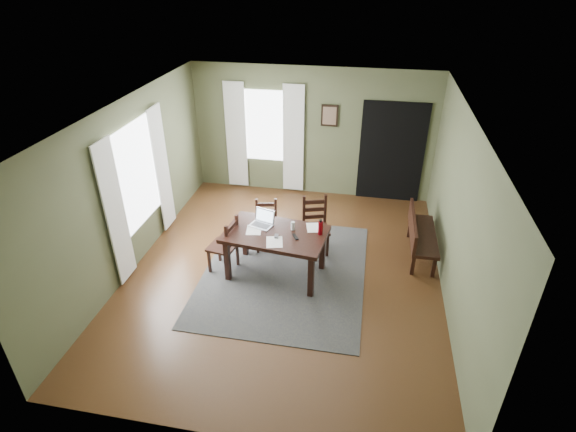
% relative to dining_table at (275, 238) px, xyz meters
% --- Properties ---
extents(ground, '(5.00, 6.00, 0.01)m').
position_rel_dining_table_xyz_m(ground, '(0.13, 0.07, -0.71)').
color(ground, '#492C16').
extents(room_shell, '(5.02, 6.02, 2.71)m').
position_rel_dining_table_xyz_m(room_shell, '(0.13, 0.07, 1.10)').
color(room_shell, '#515839').
rests_on(room_shell, ground).
extents(rug, '(2.60, 3.20, 0.01)m').
position_rel_dining_table_xyz_m(rug, '(0.13, 0.07, -0.69)').
color(rug, '#363636').
rests_on(rug, ground).
extents(dining_table, '(1.67, 1.12, 0.79)m').
position_rel_dining_table_xyz_m(dining_table, '(0.00, 0.00, 0.00)').
color(dining_table, black).
rests_on(dining_table, rug).
extents(chair_end, '(0.49, 0.49, 0.96)m').
position_rel_dining_table_xyz_m(chair_end, '(-0.82, -0.03, -0.23)').
color(chair_end, black).
rests_on(chair_end, rug).
extents(chair_back_left, '(0.46, 0.46, 0.88)m').
position_rel_dining_table_xyz_m(chair_back_left, '(-0.33, 0.76, -0.26)').
color(chair_back_left, black).
rests_on(chair_back_left, rug).
extents(chair_back_right, '(0.54, 0.55, 0.99)m').
position_rel_dining_table_xyz_m(chair_back_right, '(0.53, 0.81, -0.21)').
color(chair_back_right, black).
rests_on(chair_back_right, rug).
extents(bench, '(0.43, 1.35, 0.76)m').
position_rel_dining_table_xyz_m(bench, '(2.28, 0.98, -0.24)').
color(bench, black).
rests_on(bench, ground).
extents(laptop, '(0.42, 0.37, 0.24)m').
position_rel_dining_table_xyz_m(laptop, '(-0.25, 0.21, 0.16)').
color(laptop, '#B7B7BC').
rests_on(laptop, dining_table).
extents(computer_mouse, '(0.06, 0.10, 0.03)m').
position_rel_dining_table_xyz_m(computer_mouse, '(0.04, -0.13, 0.11)').
color(computer_mouse, '#3F3F42').
rests_on(computer_mouse, dining_table).
extents(tv_remote, '(0.12, 0.17, 0.02)m').
position_rel_dining_table_xyz_m(tv_remote, '(0.33, -0.08, 0.11)').
color(tv_remote, black).
rests_on(tv_remote, dining_table).
extents(drinking_glass, '(0.07, 0.07, 0.14)m').
position_rel_dining_table_xyz_m(drinking_glass, '(0.25, 0.13, 0.17)').
color(drinking_glass, silver).
rests_on(drinking_glass, dining_table).
extents(water_bottle, '(0.09, 0.09, 0.26)m').
position_rel_dining_table_xyz_m(water_bottle, '(0.69, 0.08, 0.21)').
color(water_bottle, maroon).
rests_on(water_bottle, dining_table).
extents(paper_a, '(0.27, 0.33, 0.00)m').
position_rel_dining_table_xyz_m(paper_a, '(-0.35, 0.01, 0.10)').
color(paper_a, white).
rests_on(paper_a, dining_table).
extents(paper_d, '(0.29, 0.34, 0.00)m').
position_rel_dining_table_xyz_m(paper_d, '(0.57, 0.25, 0.10)').
color(paper_d, white).
rests_on(paper_d, dining_table).
extents(paper_e, '(0.31, 0.36, 0.00)m').
position_rel_dining_table_xyz_m(paper_e, '(0.04, -0.27, 0.10)').
color(paper_e, white).
rests_on(paper_e, dining_table).
extents(window_left, '(0.01, 1.30, 1.70)m').
position_rel_dining_table_xyz_m(window_left, '(-2.34, 0.27, 0.75)').
color(window_left, white).
rests_on(window_left, ground).
extents(window_back, '(1.00, 0.01, 1.50)m').
position_rel_dining_table_xyz_m(window_back, '(-0.87, 3.04, 0.75)').
color(window_back, white).
rests_on(window_back, ground).
extents(curtain_left_near, '(0.03, 0.48, 2.30)m').
position_rel_dining_table_xyz_m(curtain_left_near, '(-2.31, -0.55, 0.50)').
color(curtain_left_near, silver).
rests_on(curtain_left_near, ground).
extents(curtain_left_far, '(0.03, 0.48, 2.30)m').
position_rel_dining_table_xyz_m(curtain_left_far, '(-2.31, 1.09, 0.50)').
color(curtain_left_far, silver).
rests_on(curtain_left_far, ground).
extents(curtain_back_left, '(0.44, 0.03, 2.30)m').
position_rel_dining_table_xyz_m(curtain_back_left, '(-1.49, 3.01, 0.50)').
color(curtain_back_left, silver).
rests_on(curtain_back_left, ground).
extents(curtain_back_right, '(0.44, 0.03, 2.30)m').
position_rel_dining_table_xyz_m(curtain_back_right, '(-0.25, 3.01, 0.50)').
color(curtain_back_right, silver).
rests_on(curtain_back_right, ground).
extents(framed_picture, '(0.34, 0.03, 0.44)m').
position_rel_dining_table_xyz_m(framed_picture, '(0.48, 3.03, 1.05)').
color(framed_picture, black).
rests_on(framed_picture, ground).
extents(doorway_back, '(1.30, 0.03, 2.10)m').
position_rel_dining_table_xyz_m(doorway_back, '(1.78, 3.04, 0.35)').
color(doorway_back, black).
rests_on(doorway_back, ground).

